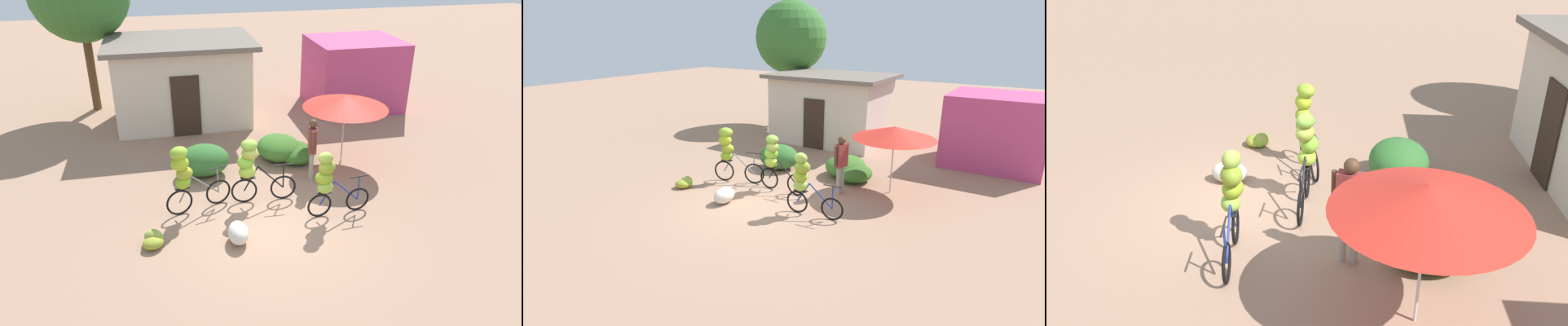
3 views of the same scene
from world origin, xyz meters
The scene contains 11 objects.
ground_plane centered at (0.00, 0.00, 0.00)m, with size 60.00×60.00×0.00m, color #A27A61.
hedge_bush_front_left centered at (-1.29, 2.89, 0.42)m, with size 1.40×1.17×0.84m, color #326A2D.
hedge_bush_front_right centered at (0.98, 3.42, 0.34)m, with size 1.28×1.44×0.68m, color #3D7328.
hedge_bush_mid centered at (1.41, 3.16, 0.25)m, with size 1.10×1.31×0.50m, color #346B24.
market_umbrella centered at (2.70, 2.81, 1.83)m, with size 2.37×2.37×2.00m.
bicycle_leftmost centered at (-1.89, 0.98, 1.05)m, with size 1.60×0.64×1.73m.
bicycle_near_pile centered at (-0.30, 1.14, 1.00)m, with size 1.64×0.48×1.69m.
bicycle_center_loaded centered at (1.30, 0.15, 0.96)m, with size 1.59×0.46×1.65m.
banana_pile_on_ground centered at (-2.72, -0.16, 0.14)m, with size 0.60×0.67×0.33m.
produce_sack centered at (-0.92, -0.43, 0.22)m, with size 0.70×0.44×0.44m, color silver.
person_vendor centered at (1.49, 1.93, 1.07)m, with size 0.29×0.56×1.74m.
Camera 3 is at (7.92, 1.84, 4.74)m, focal length 35.24 mm.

